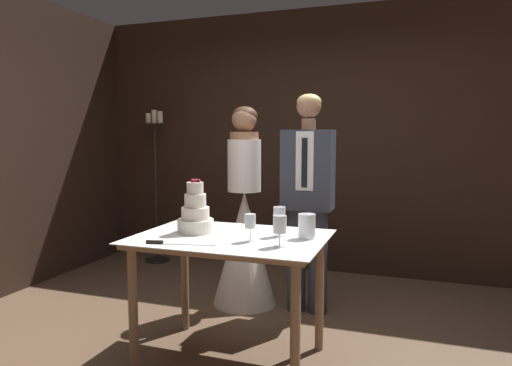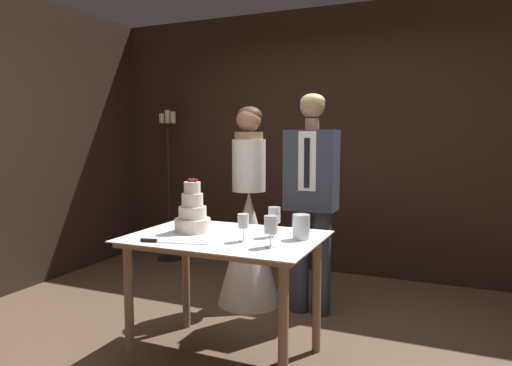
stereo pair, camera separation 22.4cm
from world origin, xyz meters
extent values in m
plane|color=brown|center=(0.00, 0.00, 0.00)|extent=(40.00, 40.00, 0.00)
cube|color=black|center=(0.00, 2.13, 1.37)|extent=(5.20, 0.12, 2.74)
cylinder|color=#8E6B4C|center=(-0.62, -0.40, 0.38)|extent=(0.06, 0.06, 0.77)
cylinder|color=#8E6B4C|center=(0.38, -0.40, 0.38)|extent=(0.06, 0.06, 0.77)
cylinder|color=#8E6B4C|center=(-0.62, 0.26, 0.38)|extent=(0.06, 0.06, 0.77)
cylinder|color=#8E6B4C|center=(0.38, 0.26, 0.38)|extent=(0.06, 0.06, 0.77)
cube|color=#8E6B4C|center=(-0.12, -0.07, 0.78)|extent=(1.12, 0.78, 0.03)
cube|color=white|center=(-0.12, -0.07, 0.80)|extent=(1.18, 0.84, 0.01)
cylinder|color=silver|center=(-0.38, -0.03, 0.85)|extent=(0.24, 0.24, 0.09)
cylinder|color=silver|center=(-0.38, -0.03, 0.93)|extent=(0.18, 0.18, 0.08)
cylinder|color=silver|center=(-0.38, -0.03, 1.01)|extent=(0.14, 0.14, 0.09)
cylinder|color=silver|center=(-0.38, -0.03, 1.10)|extent=(0.11, 0.11, 0.08)
sphere|color=maroon|center=(-0.35, -0.03, 1.14)|extent=(0.02, 0.02, 0.02)
sphere|color=maroon|center=(-0.37, -0.02, 1.14)|extent=(0.02, 0.02, 0.02)
sphere|color=maroon|center=(-0.38, -0.01, 1.14)|extent=(0.02, 0.02, 0.02)
sphere|color=maroon|center=(-0.40, -0.02, 1.14)|extent=(0.02, 0.02, 0.02)
sphere|color=maroon|center=(-0.39, -0.05, 1.14)|extent=(0.02, 0.02, 0.02)
sphere|color=maroon|center=(-0.38, -0.05, 1.14)|extent=(0.02, 0.02, 0.02)
sphere|color=maroon|center=(-0.37, -0.04, 1.14)|extent=(0.02, 0.02, 0.02)
cube|color=silver|center=(-0.26, -0.36, 0.81)|extent=(0.30, 0.09, 0.00)
cylinder|color=black|center=(-0.46, -0.40, 0.82)|extent=(0.10, 0.04, 0.02)
cylinder|color=silver|center=(0.24, -0.23, 0.81)|extent=(0.07, 0.07, 0.00)
cylinder|color=silver|center=(0.24, -0.23, 0.85)|extent=(0.01, 0.01, 0.08)
cylinder|color=silver|center=(0.24, -0.23, 0.94)|extent=(0.08, 0.08, 0.10)
cylinder|color=silver|center=(0.17, 0.03, 0.81)|extent=(0.07, 0.07, 0.00)
cylinder|color=silver|center=(0.17, 0.03, 0.85)|extent=(0.01, 0.01, 0.08)
cylinder|color=silver|center=(0.17, 0.03, 0.94)|extent=(0.08, 0.08, 0.10)
cylinder|color=silver|center=(0.04, -0.16, 0.81)|extent=(0.06, 0.06, 0.00)
cylinder|color=silver|center=(0.04, -0.16, 0.85)|extent=(0.01, 0.01, 0.08)
cylinder|color=silver|center=(0.04, -0.16, 0.93)|extent=(0.07, 0.07, 0.08)
cylinder|color=maroon|center=(0.04, -0.16, 0.90)|extent=(0.05, 0.05, 0.03)
cylinder|color=silver|center=(0.34, 0.03, 0.88)|extent=(0.11, 0.11, 0.15)
cylinder|color=beige|center=(0.34, 0.03, 0.84)|extent=(0.05, 0.05, 0.07)
sphere|color=#F9CC4C|center=(0.34, 0.03, 0.89)|extent=(0.02, 0.02, 0.02)
cone|color=white|center=(-0.39, 0.90, 0.48)|extent=(0.54, 0.54, 0.97)
cylinder|color=white|center=(-0.39, 0.90, 1.19)|extent=(0.28, 0.28, 0.43)
cylinder|color=#A37556|center=(-0.39, 0.90, 1.43)|extent=(0.24, 0.24, 0.06)
sphere|color=#A37556|center=(-0.39, 0.90, 1.57)|extent=(0.21, 0.21, 0.21)
ellipsoid|color=#472D1E|center=(-0.39, 0.91, 1.60)|extent=(0.21, 0.21, 0.15)
cylinder|color=#333847|center=(0.06, 0.90, 0.42)|extent=(0.15, 0.15, 0.85)
cylinder|color=#333847|center=(0.24, 0.90, 0.42)|extent=(0.15, 0.15, 0.85)
cube|color=#333847|center=(0.15, 0.90, 1.16)|extent=(0.40, 0.24, 0.63)
cube|color=white|center=(0.15, 0.77, 1.24)|extent=(0.14, 0.01, 0.46)
cube|color=black|center=(0.15, 0.77, 1.23)|extent=(0.04, 0.01, 0.38)
cylinder|color=#A37556|center=(0.15, 0.90, 1.52)|extent=(0.11, 0.11, 0.09)
sphere|color=#A37556|center=(0.15, 0.90, 1.66)|extent=(0.19, 0.19, 0.19)
ellipsoid|color=#D6B770|center=(0.15, 0.91, 1.70)|extent=(0.19, 0.19, 0.13)
cylinder|color=black|center=(-1.81, 1.82, 0.01)|extent=(0.28, 0.28, 0.02)
cylinder|color=black|center=(-1.81, 1.82, 0.79)|extent=(0.03, 0.03, 1.54)
cylinder|color=black|center=(-1.81, 1.82, 1.57)|extent=(0.22, 0.22, 0.01)
cylinder|color=beige|center=(-1.89, 1.82, 1.63)|extent=(0.06, 0.06, 0.11)
cylinder|color=beige|center=(-1.81, 1.82, 1.65)|extent=(0.06, 0.06, 0.15)
cylinder|color=beige|center=(-1.74, 1.82, 1.64)|extent=(0.06, 0.06, 0.13)
camera|label=1|loc=(0.95, -2.66, 1.43)|focal=32.00mm
camera|label=2|loc=(1.16, -2.58, 1.43)|focal=32.00mm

